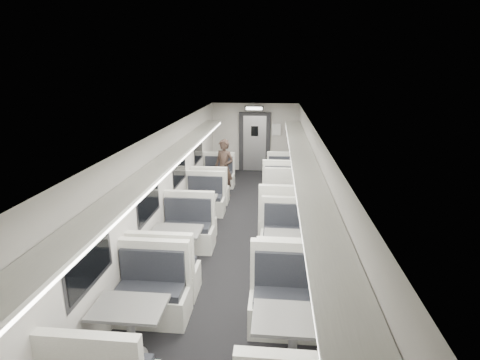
% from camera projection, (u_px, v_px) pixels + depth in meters
% --- Properties ---
extents(room, '(3.24, 12.24, 2.64)m').
position_uv_depth(room, '(237.00, 190.00, 7.50)').
color(room, black).
rests_on(room, ground).
extents(booth_left_a, '(0.97, 1.97, 1.05)m').
position_uv_depth(booth_left_a, '(215.00, 182.00, 10.93)').
color(booth_left_a, white).
rests_on(booth_left_a, room).
extents(booth_left_b, '(0.99, 2.01, 1.07)m').
position_uv_depth(booth_left_b, '(199.00, 211.00, 8.72)').
color(booth_left_b, white).
rests_on(booth_left_b, room).
extents(booth_left_c, '(1.08, 2.18, 1.17)m').
position_uv_depth(booth_left_c, '(177.00, 249.00, 6.82)').
color(booth_left_c, white).
rests_on(booth_left_c, room).
extents(booth_left_d, '(1.08, 2.18, 1.17)m').
position_uv_depth(booth_left_d, '(131.00, 332.00, 4.67)').
color(booth_left_d, white).
rests_on(booth_left_d, room).
extents(booth_right_a, '(1.02, 2.07, 1.11)m').
position_uv_depth(booth_right_a, '(284.00, 185.00, 10.66)').
color(booth_right_a, white).
rests_on(booth_right_a, room).
extents(booth_right_b, '(1.16, 2.36, 1.26)m').
position_uv_depth(booth_right_b, '(285.00, 206.00, 8.88)').
color(booth_right_b, white).
rests_on(booth_right_b, room).
extents(booth_right_c, '(1.02, 2.07, 1.11)m').
position_uv_depth(booth_right_c, '(287.00, 253.00, 6.70)').
color(booth_right_c, white).
rests_on(booth_right_c, room).
extents(booth_right_d, '(1.15, 2.33, 1.25)m').
position_uv_depth(booth_right_d, '(293.00, 346.00, 4.39)').
color(booth_right_d, white).
rests_on(booth_right_d, room).
extents(passenger, '(0.71, 0.61, 1.65)m').
position_uv_depth(passenger, '(224.00, 168.00, 10.64)').
color(passenger, black).
rests_on(passenger, room).
extents(window_a, '(0.02, 1.18, 0.84)m').
position_uv_depth(window_a, '(198.00, 147.00, 10.84)').
color(window_a, black).
rests_on(window_a, room).
extents(window_b, '(0.02, 1.18, 0.84)m').
position_uv_depth(window_b, '(180.00, 166.00, 8.74)').
color(window_b, black).
rests_on(window_b, room).
extents(window_c, '(0.02, 1.18, 0.84)m').
position_uv_depth(window_c, '(149.00, 197.00, 6.64)').
color(window_c, black).
rests_on(window_c, room).
extents(window_d, '(0.02, 1.18, 0.84)m').
position_uv_depth(window_d, '(89.00, 257.00, 4.55)').
color(window_d, black).
rests_on(window_d, room).
extents(luggage_rack_left, '(0.46, 10.40, 0.09)m').
position_uv_depth(luggage_rack_left, '(171.00, 158.00, 7.13)').
color(luggage_rack_left, white).
rests_on(luggage_rack_left, room).
extents(luggage_rack_right, '(0.46, 10.40, 0.09)m').
position_uv_depth(luggage_rack_right, '(303.00, 160.00, 6.90)').
color(luggage_rack_right, white).
rests_on(luggage_rack_right, room).
extents(vestibule_door, '(1.10, 0.13, 2.10)m').
position_uv_depth(vestibule_door, '(255.00, 142.00, 13.21)').
color(vestibule_door, black).
rests_on(vestibule_door, room).
extents(exit_sign, '(0.62, 0.12, 0.16)m').
position_uv_depth(exit_sign, '(254.00, 108.00, 12.39)').
color(exit_sign, black).
rests_on(exit_sign, room).
extents(wall_notice, '(0.32, 0.02, 0.40)m').
position_uv_depth(wall_notice, '(276.00, 130.00, 13.00)').
color(wall_notice, silver).
rests_on(wall_notice, room).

